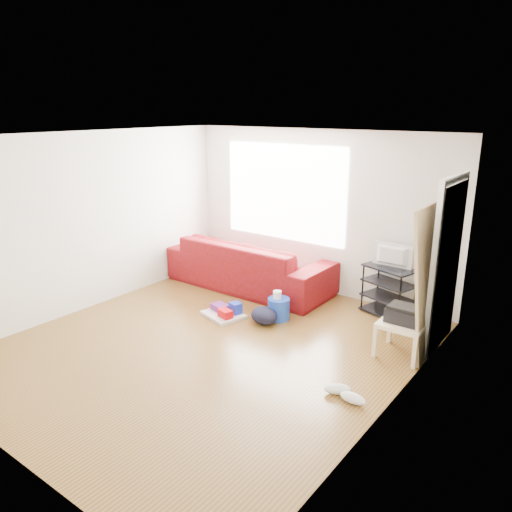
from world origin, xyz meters
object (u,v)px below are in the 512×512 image
Objects in this scene: tv_stand at (388,290)px; cleaning_tray at (225,312)px; side_table at (403,327)px; sofa at (250,287)px; bucket at (279,319)px; backpack at (264,323)px.

cleaning_tray is at bearing -125.60° from tv_stand.
sofa is at bearing 164.82° from side_table.
tv_stand is 1.58m from bucket.
backpack is (-1.81, -0.25, -0.35)m from side_table.
cleaning_tray is (-2.39, -0.38, -0.29)m from side_table.
tv_stand reaches higher than sofa.
backpack is (0.58, 0.14, -0.06)m from cleaning_tray.
sofa is at bearing 144.62° from bucket.
bucket is at bearing -121.12° from tv_stand.
tv_stand is 1.48× the size of side_table.
tv_stand is 2.57× the size of bucket.
sofa reaches higher than bucket.
bucket is (1.10, -0.78, 0.00)m from sofa.
side_table is 1.86m from backpack.
cleaning_tray reaches higher than bucket.
sofa is at bearing -157.30° from tv_stand.
tv_stand is 1.92× the size of backpack.
side_table is at bearing -43.85° from tv_stand.
side_table is 0.81× the size of cleaning_tray.
sofa is 2.96m from side_table.
cleaning_tray is at bearing -148.75° from backpack.
backpack is at bearing -108.49° from bucket.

